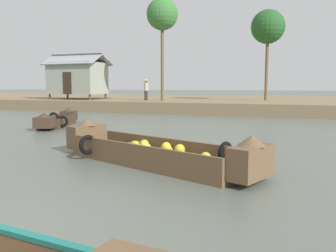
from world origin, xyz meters
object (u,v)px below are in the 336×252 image
object	(u,v)px
stilt_house_left	(78,78)
cargo_boat_upstream	(58,120)
banana_boat	(152,152)
vendor_person	(146,88)
palm_tree_near	(162,15)
palm_tree_mid	(268,27)

from	to	relation	value
stilt_house_left	cargo_boat_upstream	bearing A→B (deg)	-59.11
banana_boat	vendor_person	world-z (taller)	vendor_person
cargo_boat_upstream	palm_tree_near	xyz separation A→B (m)	(0.93, 11.24, 6.83)
banana_boat	palm_tree_near	distance (m)	19.77
cargo_boat_upstream	palm_tree_mid	world-z (taller)	palm_tree_mid
stilt_house_left	palm_tree_near	distance (m)	9.17
vendor_person	palm_tree_near	bearing A→B (deg)	-4.16
stilt_house_left	palm_tree_near	world-z (taller)	palm_tree_near
palm_tree_mid	banana_boat	bearing A→B (deg)	-91.94
banana_boat	stilt_house_left	size ratio (longest dim) A/B	1.16
palm_tree_mid	palm_tree_near	bearing A→B (deg)	-155.38
banana_boat	vendor_person	xyz separation A→B (m)	(-8.01, 17.44, 1.41)
banana_boat	stilt_house_left	world-z (taller)	stilt_house_left
palm_tree_near	palm_tree_mid	distance (m)	8.08
cargo_boat_upstream	stilt_house_left	xyz separation A→B (m)	(-7.05, 11.78, 2.33)
cargo_boat_upstream	vendor_person	distance (m)	11.44
stilt_house_left	vendor_person	xyz separation A→B (m)	(6.58, -0.44, -0.90)
banana_boat	cargo_boat_upstream	size ratio (longest dim) A/B	1.36
palm_tree_mid	stilt_house_left	bearing A→B (deg)	-169.59
cargo_boat_upstream	stilt_house_left	world-z (taller)	stilt_house_left
banana_boat	stilt_house_left	distance (m)	23.19
cargo_boat_upstream	palm_tree_near	bearing A→B (deg)	85.27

